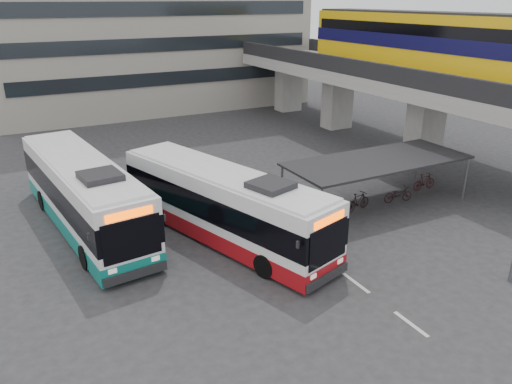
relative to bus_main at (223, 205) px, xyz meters
name	(u,v)px	position (x,y,z in m)	size (l,w,h in m)	color
ground	(264,264)	(0.44, -3.10, -1.65)	(120.00, 120.00, 0.00)	#28282B
viaduct	(404,63)	(17.44, 7.50, 4.58)	(8.00, 32.00, 9.68)	gray
bike_shelter	(376,176)	(8.90, -0.10, -0.01)	(10.00, 4.00, 2.54)	#595B60
road_markings	(356,283)	(2.94, -6.10, -1.64)	(0.15, 7.60, 0.01)	beige
bus_main	(223,205)	(0.00, 0.00, 0.00)	(6.01, 12.25, 3.55)	white
bus_teal	(84,194)	(-5.43, 4.18, 0.07)	(4.10, 12.76, 3.71)	white
pedestrian	(202,219)	(-0.77, 0.71, -0.80)	(0.62, 0.41, 1.69)	black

